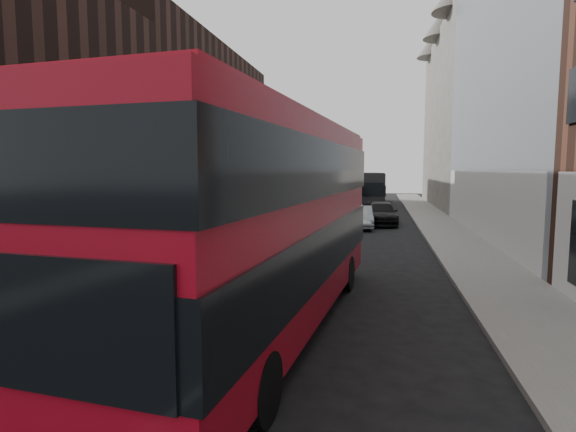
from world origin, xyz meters
The scene contains 13 objects.
ground centered at (0.00, 0.00, 0.00)m, with size 140.00×140.00×0.00m, color black.
sidewalk_right centered at (7.50, 25.00, 0.07)m, with size 3.00×80.00×0.15m, color slate.
sidewalk_left centered at (-8.00, 25.00, 0.07)m, with size 2.00×80.00×0.15m, color slate.
building_modern_block centered at (11.47, 21.00, 9.90)m, with size 5.03×22.00×20.00m.
building_victorian centered at (11.38, 44.00, 9.66)m, with size 6.50×24.00×21.00m.
building_left_mid centered at (-11.50, 30.00, 7.00)m, with size 5.00×24.00×14.00m, color black.
building_left_far centered at (-11.50, 52.00, 6.50)m, with size 5.00×20.00×13.00m, color #5F5B53.
street_lamp centered at (-8.22, 18.00, 4.18)m, with size 1.06×0.22×7.00m.
red_bus centered at (0.92, 4.35, 2.80)m, with size 4.04×12.70×5.05m.
grey_bus centered at (2.25, 45.50, 1.89)m, with size 3.67×11.13×3.54m.
car_a centered at (0.50, 18.09, 0.65)m, with size 1.54×3.84×1.31m, color black.
car_b centered at (2.24, 23.95, 0.73)m, with size 1.54×4.43×1.46m, color #999CA2.
car_c centered at (3.64, 26.25, 0.77)m, with size 2.16×5.31×1.54m, color black.
Camera 1 is at (3.53, -5.99, 3.86)m, focal length 28.00 mm.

